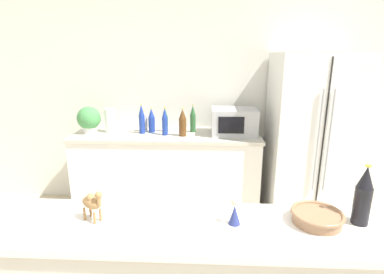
# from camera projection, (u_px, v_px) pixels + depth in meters

# --- Properties ---
(wall_back) EXTENTS (8.00, 0.06, 2.55)m
(wall_back) POSITION_uv_depth(u_px,v_px,m) (196.00, 98.00, 3.50)
(wall_back) COLOR silver
(wall_back) RESTS_ON ground_plane
(back_counter) EXTENTS (2.04, 0.63, 0.92)m
(back_counter) POSITION_uv_depth(u_px,v_px,m) (167.00, 173.00, 3.41)
(back_counter) COLOR white
(back_counter) RESTS_ON ground_plane
(refrigerator) EXTENTS (0.82, 0.73, 1.78)m
(refrigerator) POSITION_uv_depth(u_px,v_px,m) (310.00, 140.00, 3.16)
(refrigerator) COLOR white
(refrigerator) RESTS_ON ground_plane
(potted_plant) EXTENTS (0.25, 0.25, 0.29)m
(potted_plant) POSITION_uv_depth(u_px,v_px,m) (89.00, 119.00, 3.28)
(potted_plant) COLOR silver
(potted_plant) RESTS_ON back_counter
(paper_towel_roll) EXTENTS (0.12, 0.12, 0.27)m
(paper_towel_roll) POSITION_uv_depth(u_px,v_px,m) (110.00, 120.00, 3.31)
(paper_towel_roll) COLOR white
(paper_towel_roll) RESTS_ON back_counter
(microwave) EXTENTS (0.48, 0.37, 0.28)m
(microwave) POSITION_uv_depth(u_px,v_px,m) (234.00, 121.00, 3.23)
(microwave) COLOR #B2B5BA
(microwave) RESTS_ON back_counter
(back_bottle_0) EXTENTS (0.06, 0.06, 0.30)m
(back_bottle_0) POSITION_uv_depth(u_px,v_px,m) (165.00, 122.00, 3.19)
(back_bottle_0) COLOR navy
(back_bottle_0) RESTS_ON back_counter
(back_bottle_1) EXTENTS (0.07, 0.07, 0.28)m
(back_bottle_1) POSITION_uv_depth(u_px,v_px,m) (152.00, 121.00, 3.31)
(back_bottle_1) COLOR navy
(back_bottle_1) RESTS_ON back_counter
(back_bottle_2) EXTENTS (0.06, 0.06, 0.26)m
(back_bottle_2) POSITION_uv_depth(u_px,v_px,m) (165.00, 120.00, 3.35)
(back_bottle_2) COLOR #2D6033
(back_bottle_2) RESTS_ON back_counter
(back_bottle_3) EXTENTS (0.06, 0.06, 0.33)m
(back_bottle_3) POSITION_uv_depth(u_px,v_px,m) (142.00, 119.00, 3.26)
(back_bottle_3) COLOR navy
(back_bottle_3) RESTS_ON back_counter
(back_bottle_4) EXTENTS (0.06, 0.06, 0.31)m
(back_bottle_4) POSITION_uv_depth(u_px,v_px,m) (193.00, 119.00, 3.32)
(back_bottle_4) COLOR #2D6033
(back_bottle_4) RESTS_ON back_counter
(back_bottle_5) EXTENTS (0.08, 0.08, 0.30)m
(back_bottle_5) POSITION_uv_depth(u_px,v_px,m) (183.00, 123.00, 3.15)
(back_bottle_5) COLOR brown
(back_bottle_5) RESTS_ON back_counter
(back_bottle_6) EXTENTS (0.08, 0.08, 0.24)m
(back_bottle_6) POSITION_uv_depth(u_px,v_px,m) (144.00, 121.00, 3.36)
(back_bottle_6) COLOR #B2B7BC
(back_bottle_6) RESTS_ON back_counter
(wine_bottle) EXTENTS (0.08, 0.08, 0.29)m
(wine_bottle) POSITION_uv_depth(u_px,v_px,m) (363.00, 196.00, 1.38)
(wine_bottle) COLOR black
(wine_bottle) RESTS_ON bar_counter
(fruit_bowl) EXTENTS (0.24, 0.24, 0.06)m
(fruit_bowl) POSITION_uv_depth(u_px,v_px,m) (317.00, 217.00, 1.41)
(fruit_bowl) COLOR #8C6647
(fruit_bowl) RESTS_ON bar_counter
(camel_figurine) EXTENTS (0.13, 0.11, 0.16)m
(camel_figurine) POSITION_uv_depth(u_px,v_px,m) (92.00, 202.00, 1.41)
(camel_figurine) COLOR olive
(camel_figurine) RESTS_ON bar_counter
(wise_man_figurine_blue) EXTENTS (0.06, 0.06, 0.13)m
(wise_man_figurine_blue) POSITION_uv_depth(u_px,v_px,m) (235.00, 213.00, 1.39)
(wise_man_figurine_blue) COLOR navy
(wise_man_figurine_blue) RESTS_ON bar_counter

